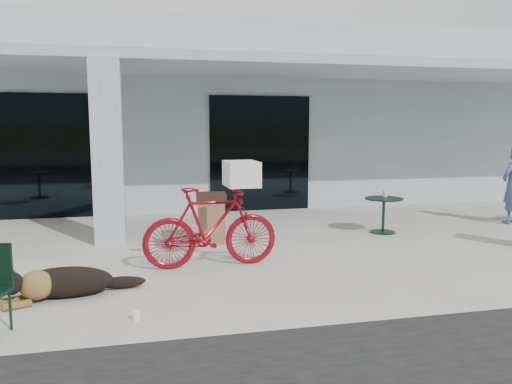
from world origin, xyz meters
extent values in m
plane|color=#BAB8AF|center=(0.00, 0.00, 0.00)|extent=(80.00, 80.00, 0.00)
cube|color=#AEBFC5|center=(0.00, 8.50, 2.25)|extent=(22.00, 7.00, 4.50)
cube|color=black|center=(-3.20, 4.98, 1.35)|extent=(2.80, 0.06, 2.70)
cube|color=black|center=(1.80, 4.98, 1.35)|extent=(2.40, 0.06, 2.70)
cube|color=#AEBFC5|center=(-1.50, 2.30, 1.56)|extent=(0.50, 0.50, 3.12)
cube|color=#AEBFC5|center=(0.00, 3.60, 3.21)|extent=(22.00, 2.80, 0.18)
imported|color=maroon|center=(-0.01, 0.40, 0.58)|extent=(1.93, 0.58, 1.15)
cube|color=white|center=(0.44, 0.41, 1.33)|extent=(0.46, 0.61, 0.36)
cylinder|color=white|center=(-1.04, -1.40, 0.05)|extent=(0.10, 0.10, 0.09)
cylinder|color=white|center=(3.56, 2.10, 0.72)|extent=(0.11, 0.11, 0.12)
camera|label=1|loc=(-0.94, -6.52, 2.01)|focal=35.00mm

